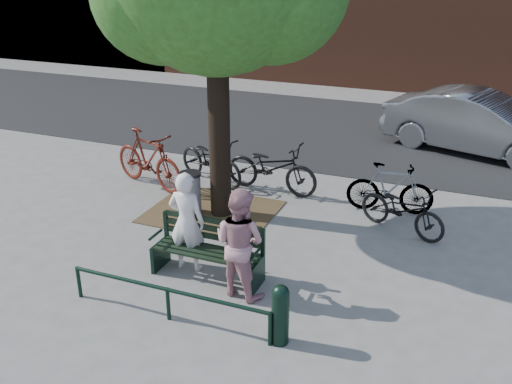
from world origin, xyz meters
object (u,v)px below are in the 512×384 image
at_px(bicycle_c, 272,167).
at_px(parked_car, 479,123).
at_px(litter_bin, 191,193).
at_px(person_left, 187,222).
at_px(park_bench, 209,248).
at_px(person_right, 240,243).
at_px(bollard, 280,312).

bearing_deg(bicycle_c, parked_car, -37.47).
bearing_deg(litter_bin, person_left, -63.34).
distance_m(park_bench, parked_car, 8.65).
height_order(litter_bin, bicycle_c, bicycle_c).
xyz_separation_m(person_right, litter_bin, (-1.98, 2.18, -0.40)).
distance_m(person_right, bollard, 1.36).
bearing_deg(bollard, parked_car, 77.55).
bearing_deg(park_bench, litter_bin, 124.98).
distance_m(person_right, bicycle_c, 3.95).
distance_m(park_bench, litter_bin, 2.32).
bearing_deg(parked_car, park_bench, 172.42).
bearing_deg(park_bench, person_right, -23.43).
height_order(bollard, parked_car, parked_car).
bearing_deg(person_right, bicycle_c, -64.20).
xyz_separation_m(park_bench, litter_bin, (-1.33, 1.90, -0.04)).
relative_size(person_left, person_right, 0.99).
bearing_deg(park_bench, parked_car, 65.43).
bearing_deg(bicycle_c, park_bench, -170.71).
xyz_separation_m(person_right, bollard, (0.96, -0.90, -0.37)).
bearing_deg(litter_bin, parked_car, 50.43).
height_order(park_bench, person_right, person_right).
xyz_separation_m(park_bench, person_right, (0.64, -0.28, 0.36)).
bearing_deg(litter_bin, bollard, -46.39).
xyz_separation_m(litter_bin, bicycle_c, (1.04, 1.65, 0.10)).
relative_size(person_right, bicycle_c, 0.81).
bearing_deg(person_left, litter_bin, -64.99).
bearing_deg(park_bench, bollard, -36.28).
xyz_separation_m(person_right, parked_car, (2.95, 8.14, -0.07)).
xyz_separation_m(person_left, person_right, (1.06, -0.35, 0.01)).
height_order(bollard, bicycle_c, bicycle_c).
height_order(park_bench, litter_bin, park_bench).
xyz_separation_m(person_right, bicycle_c, (-0.94, 3.83, -0.30)).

